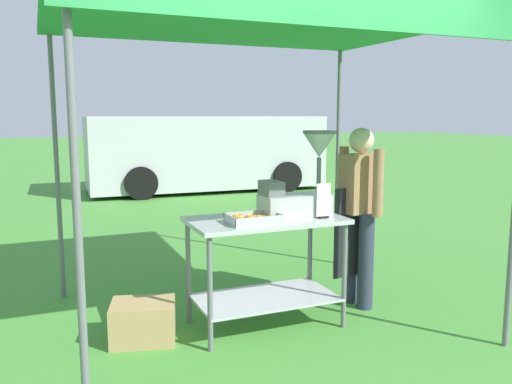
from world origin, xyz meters
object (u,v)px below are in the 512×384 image
object	(u,v)px
stall_canopy	(261,26)
vendor	(359,207)
menu_sign	(323,203)
van_silver	(205,152)
donut_cart	(266,249)
donut_tray	(253,219)
donut_fryer	(301,184)
supply_crate	(143,321)

from	to	relation	value
stall_canopy	vendor	distance (m)	1.78
menu_sign	van_silver	world-z (taller)	van_silver
donut_cart	donut_tray	bearing A→B (deg)	-139.25
donut_cart	donut_tray	size ratio (longest dim) A/B	3.10
donut_fryer	supply_crate	size ratio (longest dim) A/B	1.24
donut_fryer	vendor	size ratio (longest dim) A/B	0.43
stall_canopy	menu_sign	distance (m)	1.47
supply_crate	van_silver	distance (m)	8.31
menu_sign	van_silver	xyz separation A→B (m)	(1.50, 8.01, -0.14)
donut_cart	menu_sign	world-z (taller)	menu_sign
menu_sign	supply_crate	size ratio (longest dim) A/B	0.50
menu_sign	supply_crate	world-z (taller)	menu_sign
menu_sign	supply_crate	xyz separation A→B (m)	(-1.41, 0.26, -0.87)
menu_sign	donut_fryer	bearing A→B (deg)	127.94
stall_canopy	vendor	world-z (taller)	stall_canopy
stall_canopy	supply_crate	world-z (taller)	stall_canopy
stall_canopy	van_silver	world-z (taller)	stall_canopy
stall_canopy	menu_sign	xyz separation A→B (m)	(0.43, -0.27, -1.38)
menu_sign	supply_crate	bearing A→B (deg)	169.55
donut_cart	vendor	distance (m)	0.99
donut_tray	donut_fryer	world-z (taller)	donut_fryer
donut_tray	van_silver	size ratio (longest dim) A/B	0.07
donut_fryer	van_silver	distance (m)	8.02
van_silver	menu_sign	bearing A→B (deg)	-100.65
donut_tray	vendor	bearing A→B (deg)	12.46
donut_fryer	supply_crate	bearing A→B (deg)	175.41
vendor	supply_crate	xyz separation A→B (m)	(-1.94, -0.02, -0.75)
supply_crate	van_silver	bearing A→B (deg)	69.35
donut_fryer	vendor	bearing A→B (deg)	10.84
donut_tray	vendor	world-z (taller)	vendor
donut_fryer	menu_sign	distance (m)	0.24
donut_fryer	van_silver	bearing A→B (deg)	78.29
stall_canopy	donut_fryer	world-z (taller)	stall_canopy
menu_sign	van_silver	size ratio (longest dim) A/B	0.05
donut_cart	van_silver	world-z (taller)	van_silver
stall_canopy	menu_sign	size ratio (longest dim) A/B	11.41
vendor	supply_crate	size ratio (longest dim) A/B	2.88
stall_canopy	donut_fryer	xyz separation A→B (m)	(0.30, -0.12, -1.24)
donut_cart	donut_tray	distance (m)	0.36
donut_cart	supply_crate	size ratio (longest dim) A/B	2.21
menu_sign	donut_tray	bearing A→B (deg)	176.73
donut_tray	donut_fryer	distance (m)	0.54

